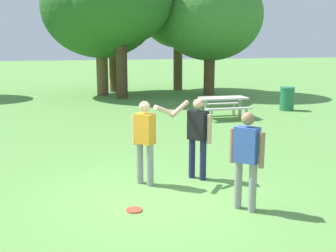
# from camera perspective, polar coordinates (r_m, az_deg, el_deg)

# --- Properties ---
(ground_plane) EXTENTS (120.00, 120.00, 0.00)m
(ground_plane) POSITION_cam_1_polar(r_m,az_deg,el_deg) (7.60, -1.28, -9.67)
(ground_plane) COLOR #609947
(person_thrower) EXTENTS (0.41, 0.50, 1.64)m
(person_thrower) POSITION_cam_1_polar(r_m,az_deg,el_deg) (6.87, 10.67, -3.88)
(person_thrower) COLOR gray
(person_thrower) RESTS_ON ground
(person_catcher) EXTENTS (0.83, 0.50, 1.64)m
(person_catcher) POSITION_cam_1_polar(r_m,az_deg,el_deg) (8.00, -3.13, -1.40)
(person_catcher) COLOR gray
(person_catcher) RESTS_ON ground
(person_bystander) EXTENTS (0.84, 0.49, 1.64)m
(person_bystander) POSITION_cam_1_polar(r_m,az_deg,el_deg) (8.32, 4.05, -0.91)
(person_bystander) COLOR #1E234C
(person_bystander) RESTS_ON ground
(frisbee) EXTENTS (0.27, 0.27, 0.03)m
(frisbee) POSITION_cam_1_polar(r_m,az_deg,el_deg) (7.04, -4.65, -11.35)
(frisbee) COLOR #E04733
(frisbee) RESTS_ON ground
(picnic_table_near) EXTENTS (1.75, 1.48, 0.77)m
(picnic_table_near) POSITION_cam_1_polar(r_m,az_deg,el_deg) (15.34, 7.55, 3.15)
(picnic_table_near) COLOR beige
(picnic_table_near) RESTS_ON ground
(trash_can_beside_table) EXTENTS (0.59, 0.59, 0.96)m
(trash_can_beside_table) POSITION_cam_1_polar(r_m,az_deg,el_deg) (17.68, 15.94, 3.63)
(trash_can_beside_table) COLOR #237047
(trash_can_beside_table) RESTS_ON ground
(tree_broad_center) EXTENTS (5.94, 5.94, 6.98)m
(tree_broad_center) POSITION_cam_1_polar(r_m,az_deg,el_deg) (22.18, -9.22, 15.63)
(tree_broad_center) COLOR brown
(tree_broad_center) RESTS_ON ground
(tree_far_right) EXTENTS (5.04, 5.04, 6.86)m
(tree_far_right) POSITION_cam_1_polar(r_m,az_deg,el_deg) (20.77, -6.56, 16.71)
(tree_far_right) COLOR #4C3823
(tree_far_right) RESTS_ON ground
(tree_slender_mid) EXTENTS (3.78, 3.78, 6.24)m
(tree_slender_mid) POSITION_cam_1_polar(r_m,az_deg,el_deg) (23.75, -7.61, 15.72)
(tree_slender_mid) COLOR brown
(tree_slender_mid) RESTS_ON ground
(tree_back_left) EXTENTS (3.98, 3.98, 5.81)m
(tree_back_left) POSITION_cam_1_polar(r_m,az_deg,el_deg) (24.41, 1.39, 14.52)
(tree_back_left) COLOR brown
(tree_back_left) RESTS_ON ground
(tree_back_right) EXTENTS (5.39, 5.39, 6.37)m
(tree_back_right) POSITION_cam_1_polar(r_m,az_deg,el_deg) (22.25, 5.79, 14.73)
(tree_back_right) COLOR brown
(tree_back_right) RESTS_ON ground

